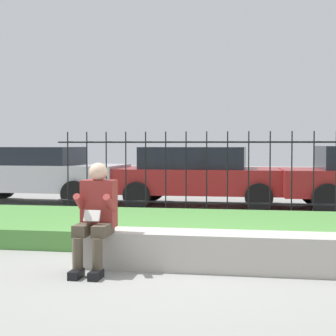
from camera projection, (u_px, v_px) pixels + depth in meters
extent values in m
plane|color=gray|center=(185.00, 268.00, 6.49)|extent=(60.00, 60.00, 0.00)
cube|color=#ADA89E|center=(208.00, 251.00, 6.43)|extent=(3.07, 0.56, 0.43)
cube|color=gray|center=(208.00, 266.00, 6.44)|extent=(2.95, 0.51, 0.08)
cube|color=black|center=(76.00, 274.00, 6.01)|extent=(0.11, 0.26, 0.09)
cylinder|color=#4C4233|center=(78.00, 253.00, 6.05)|extent=(0.11, 0.11, 0.34)
cube|color=#4C4233|center=(84.00, 229.00, 6.25)|extent=(0.15, 0.42, 0.13)
cube|color=black|center=(96.00, 275.00, 5.97)|extent=(0.11, 0.26, 0.09)
cylinder|color=#4C4233|center=(97.00, 254.00, 6.02)|extent=(0.11, 0.11, 0.34)
cube|color=#4C4233|center=(103.00, 230.00, 6.21)|extent=(0.15, 0.42, 0.13)
cube|color=maroon|center=(99.00, 204.00, 6.43)|extent=(0.38, 0.24, 0.54)
sphere|color=#DBB293|center=(98.00, 172.00, 6.39)|extent=(0.21, 0.21, 0.21)
cylinder|color=maroon|center=(80.00, 203.00, 6.30)|extent=(0.08, 0.29, 0.24)
cylinder|color=maroon|center=(109.00, 204.00, 6.24)|extent=(0.08, 0.29, 0.24)
cube|color=beige|center=(92.00, 216.00, 6.18)|extent=(0.18, 0.09, 0.13)
cube|color=#4C893D|center=(205.00, 229.00, 8.61)|extent=(8.26, 2.92, 0.27)
cylinder|color=black|center=(217.00, 203.00, 10.53)|extent=(6.26, 0.03, 0.03)
cylinder|color=black|center=(217.00, 142.00, 10.48)|extent=(6.26, 0.03, 0.03)
cylinder|color=black|center=(68.00, 175.00, 11.02)|extent=(0.02, 0.02, 1.68)
cylinder|color=black|center=(87.00, 175.00, 10.95)|extent=(0.02, 0.02, 1.68)
cylinder|color=black|center=(106.00, 175.00, 10.88)|extent=(0.02, 0.02, 1.68)
cylinder|color=black|center=(126.00, 175.00, 10.81)|extent=(0.02, 0.02, 1.68)
cylinder|color=black|center=(146.00, 175.00, 10.74)|extent=(0.02, 0.02, 1.68)
cylinder|color=black|center=(166.00, 176.00, 10.68)|extent=(0.02, 0.02, 1.68)
cylinder|color=black|center=(186.00, 176.00, 10.61)|extent=(0.02, 0.02, 1.68)
cylinder|color=black|center=(207.00, 176.00, 10.54)|extent=(0.02, 0.02, 1.68)
cylinder|color=black|center=(227.00, 176.00, 10.47)|extent=(0.02, 0.02, 1.68)
cylinder|color=black|center=(249.00, 176.00, 10.40)|extent=(0.02, 0.02, 1.68)
cylinder|color=black|center=(270.00, 177.00, 10.33)|extent=(0.02, 0.02, 1.68)
cylinder|color=black|center=(292.00, 177.00, 10.26)|extent=(0.02, 0.02, 1.68)
cylinder|color=black|center=(314.00, 177.00, 10.19)|extent=(0.02, 0.02, 1.68)
cylinder|color=black|center=(336.00, 177.00, 10.13)|extent=(0.02, 0.02, 1.68)
cube|color=#B7B7BC|center=(36.00, 177.00, 13.72)|extent=(4.38, 1.90, 0.63)
cube|color=black|center=(29.00, 156.00, 13.73)|extent=(2.43, 1.63, 0.43)
cylinder|color=black|center=(75.00, 194.00, 12.61)|extent=(0.62, 0.22, 0.62)
cylinder|color=black|center=(100.00, 188.00, 14.29)|extent=(0.62, 0.22, 0.62)
cylinder|color=black|center=(4.00, 187.00, 14.85)|extent=(0.62, 0.22, 0.62)
cube|color=maroon|center=(201.00, 180.00, 13.07)|extent=(4.34, 1.91, 0.57)
cube|color=black|center=(194.00, 158.00, 13.07)|extent=(2.39, 1.66, 0.49)
cylinder|color=black|center=(259.00, 197.00, 11.97)|extent=(0.61, 0.21, 0.60)
cylinder|color=black|center=(259.00, 190.00, 13.76)|extent=(0.61, 0.21, 0.60)
cylinder|color=black|center=(137.00, 195.00, 12.41)|extent=(0.61, 0.21, 0.60)
cylinder|color=black|center=(152.00, 189.00, 14.19)|extent=(0.61, 0.21, 0.60)
cylinder|color=black|center=(328.00, 199.00, 11.33)|extent=(0.65, 0.24, 0.64)
cylinder|color=black|center=(314.00, 192.00, 13.07)|extent=(0.65, 0.24, 0.64)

